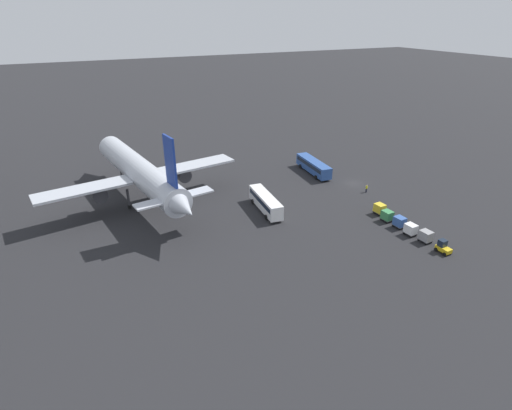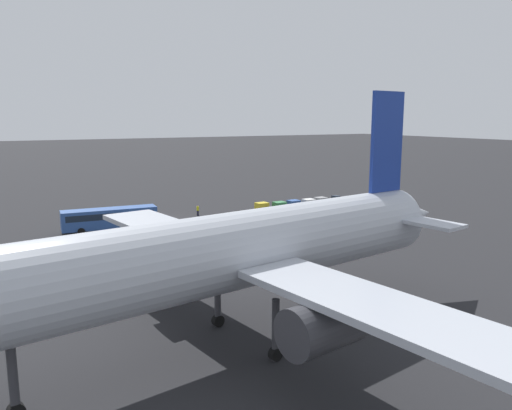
% 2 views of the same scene
% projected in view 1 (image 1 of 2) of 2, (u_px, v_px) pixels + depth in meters
% --- Properties ---
extents(ground_plane, '(600.00, 600.00, 0.00)m').
position_uv_depth(ground_plane, '(353.00, 183.00, 91.10)').
color(ground_plane, '#232326').
extents(airplane, '(46.69, 39.86, 17.80)m').
position_uv_depth(airplane, '(140.00, 172.00, 79.18)').
color(airplane, '#B2B7C1').
rests_on(airplane, ground).
extents(shuttle_bus_near, '(13.01, 3.87, 3.13)m').
position_uv_depth(shuttle_bus_near, '(313.00, 166.00, 96.32)').
color(shuttle_bus_near, '#2D5199').
rests_on(shuttle_bus_near, ground).
extents(shuttle_bus_far, '(12.07, 3.69, 3.28)m').
position_uv_depth(shuttle_bus_far, '(266.00, 201.00, 77.84)').
color(shuttle_bus_far, white).
rests_on(shuttle_bus_far, ground).
extents(baggage_tug, '(2.45, 1.70, 2.10)m').
position_uv_depth(baggage_tug, '(443.00, 247.00, 64.64)').
color(baggage_tug, gold).
rests_on(baggage_tug, ground).
extents(worker_person, '(0.38, 0.38, 1.74)m').
position_uv_depth(worker_person, '(366.00, 188.00, 86.30)').
color(worker_person, '#1E1E2D').
rests_on(worker_person, ground).
extents(cargo_cart_grey, '(2.09, 1.80, 2.06)m').
position_uv_depth(cargo_cart_grey, '(426.00, 236.00, 67.40)').
color(cargo_cart_grey, '#38383D').
rests_on(cargo_cart_grey, ground).
extents(cargo_cart_white, '(2.09, 1.80, 2.06)m').
position_uv_depth(cargo_cart_white, '(411.00, 229.00, 69.53)').
color(cargo_cart_white, '#38383D').
rests_on(cargo_cart_white, ground).
extents(cargo_cart_blue, '(2.09, 1.80, 2.06)m').
position_uv_depth(cargo_cart_blue, '(400.00, 222.00, 71.97)').
color(cargo_cart_blue, '#38383D').
rests_on(cargo_cart_blue, ground).
extents(cargo_cart_green, '(2.09, 1.80, 2.06)m').
position_uv_depth(cargo_cart_green, '(387.00, 215.00, 74.20)').
color(cargo_cart_green, '#38383D').
rests_on(cargo_cart_green, ground).
extents(cargo_cart_yellow, '(2.09, 1.80, 2.06)m').
position_uv_depth(cargo_cart_yellow, '(380.00, 208.00, 76.84)').
color(cargo_cart_yellow, '#38383D').
rests_on(cargo_cart_yellow, ground).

